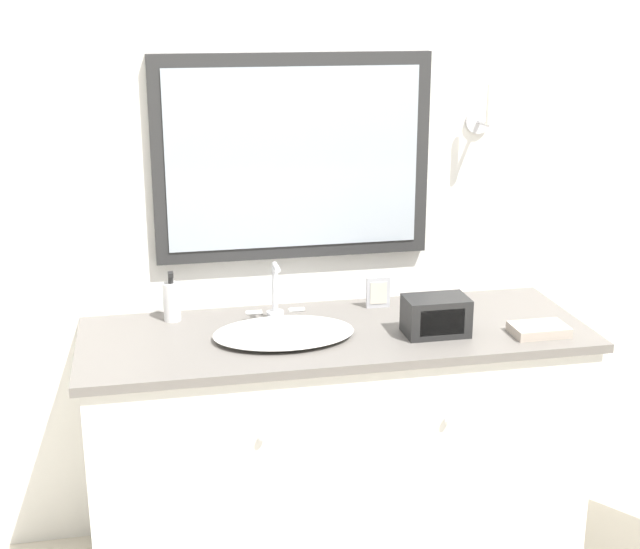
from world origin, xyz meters
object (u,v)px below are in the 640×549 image
(sink_basin, at_px, (283,331))
(appliance_box, at_px, (436,316))
(picture_frame, at_px, (378,292))
(soap_bottle, at_px, (172,301))

(sink_basin, relative_size, appliance_box, 2.23)
(sink_basin, height_order, picture_frame, sink_basin)
(sink_basin, xyz_separation_m, appliance_box, (0.50, -0.08, 0.04))
(picture_frame, bearing_deg, soap_bottle, 179.05)
(sink_basin, bearing_deg, picture_frame, 30.18)
(sink_basin, height_order, soap_bottle, sink_basin)
(appliance_box, height_order, picture_frame, appliance_box)
(sink_basin, distance_m, soap_bottle, 0.42)
(soap_bottle, bearing_deg, sink_basin, -33.81)
(appliance_box, bearing_deg, sink_basin, 171.17)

